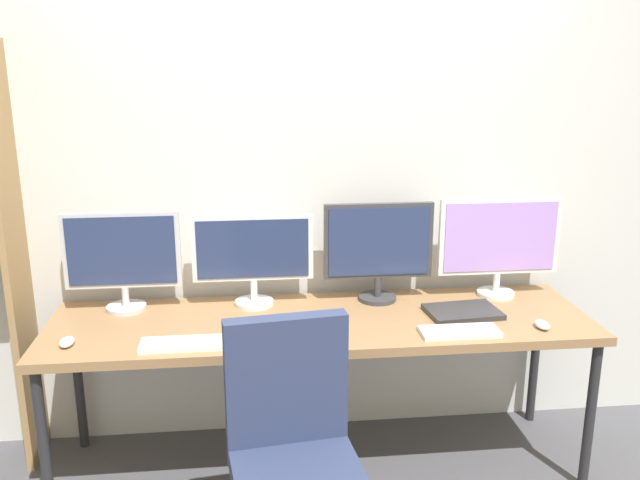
# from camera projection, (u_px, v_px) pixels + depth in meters

# --- Properties ---
(wall_back) EXTENTS (4.80, 0.10, 2.60)m
(wall_back) POSITION_uv_depth(u_px,v_px,m) (312.00, 178.00, 3.23)
(wall_back) COLOR silver
(wall_back) RESTS_ON ground_plane
(desk) EXTENTS (2.40, 0.68, 0.74)m
(desk) POSITION_uv_depth(u_px,v_px,m) (321.00, 329.00, 2.99)
(desk) COLOR #936D47
(desk) RESTS_ON ground_plane
(monitor_far_left) EXTENTS (0.52, 0.18, 0.46)m
(monitor_far_left) POSITION_uv_depth(u_px,v_px,m) (122.00, 256.00, 3.02)
(monitor_far_left) COLOR silver
(monitor_far_left) RESTS_ON desk
(monitor_center_left) EXTENTS (0.56, 0.18, 0.43)m
(monitor_center_left) POSITION_uv_depth(u_px,v_px,m) (253.00, 254.00, 3.09)
(monitor_center_left) COLOR silver
(monitor_center_left) RESTS_ON desk
(monitor_center_right) EXTENTS (0.51, 0.18, 0.47)m
(monitor_center_right) POSITION_uv_depth(u_px,v_px,m) (378.00, 247.00, 3.14)
(monitor_center_right) COLOR #38383D
(monitor_center_right) RESTS_ON desk
(monitor_far_right) EXTENTS (0.59, 0.18, 0.48)m
(monitor_far_right) POSITION_uv_depth(u_px,v_px,m) (499.00, 241.00, 3.20)
(monitor_far_right) COLOR silver
(monitor_far_right) RESTS_ON desk
(keyboard_left) EXTENTS (0.39, 0.13, 0.02)m
(keyboard_left) POSITION_uv_depth(u_px,v_px,m) (189.00, 344.00, 2.70)
(keyboard_left) COLOR silver
(keyboard_left) RESTS_ON desk
(keyboard_right) EXTENTS (0.33, 0.13, 0.02)m
(keyboard_right) POSITION_uv_depth(u_px,v_px,m) (460.00, 332.00, 2.82)
(keyboard_right) COLOR silver
(keyboard_right) RESTS_ON desk
(mouse_left_side) EXTENTS (0.06, 0.10, 0.03)m
(mouse_left_side) POSITION_uv_depth(u_px,v_px,m) (542.00, 325.00, 2.87)
(mouse_left_side) COLOR silver
(mouse_left_side) RESTS_ON desk
(mouse_right_side) EXTENTS (0.06, 0.10, 0.03)m
(mouse_right_side) POSITION_uv_depth(u_px,v_px,m) (67.00, 342.00, 2.70)
(mouse_right_side) COLOR silver
(mouse_right_side) RESTS_ON desk
(laptop_closed) EXTENTS (0.34, 0.25, 0.02)m
(laptop_closed) POSITION_uv_depth(u_px,v_px,m) (463.00, 312.00, 3.03)
(laptop_closed) COLOR #2D2D2D
(laptop_closed) RESTS_ON desk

